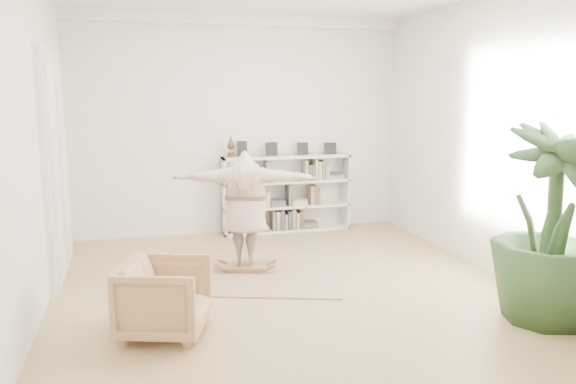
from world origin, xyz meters
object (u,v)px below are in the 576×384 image
Objects in this scene: person at (245,205)px; houseplant at (551,224)px; armchair at (165,298)px; rocker_board at (246,266)px; bookshelf at (286,194)px.

houseplant is (2.67, -2.43, 0.13)m from person.
armchair is at bearing 169.66° from houseplant.
rocker_board is at bearing -14.49° from armchair.
person is at bearing -118.55° from bookshelf.
rocker_board is (1.15, 1.73, -0.30)m from armchair.
rocker_board is 3.73m from houseplant.
person is (1.15, 1.73, 0.53)m from armchair.
armchair is 0.43× the size of person.
rocker_board is at bearing 137.72° from houseplant.
rocker_board is 0.33× the size of person.
bookshelf is 4.41m from armchair.
bookshelf is at bearing 109.17° from houseplant.
armchair is at bearing -120.88° from bookshelf.
rocker_board is at bearing -118.55° from bookshelf.
bookshelf is 2.35m from person.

